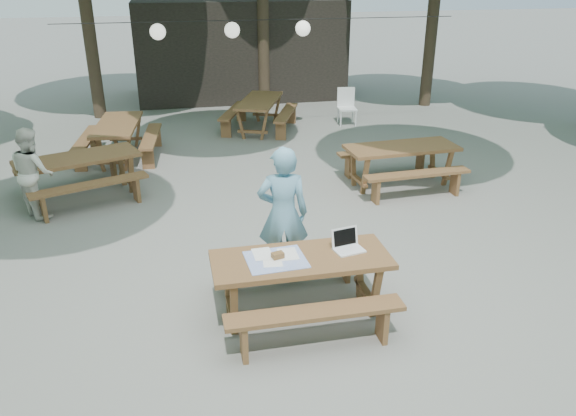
{
  "coord_description": "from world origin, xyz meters",
  "views": [
    {
      "loc": [
        -1.68,
        -6.82,
        3.76
      ],
      "look_at": [
        -0.39,
        -0.77,
        1.05
      ],
      "focal_mm": 35.0,
      "sensor_mm": 36.0,
      "label": 1
    }
  ],
  "objects_px": {
    "picnic_table_nw": "(80,177)",
    "woman": "(283,214)",
    "second_person": "(33,172)",
    "plastic_chair": "(347,114)",
    "main_picnic_table": "(301,285)"
  },
  "relations": [
    {
      "from": "picnic_table_nw",
      "to": "woman",
      "type": "bearing_deg",
      "value": -69.94
    },
    {
      "from": "picnic_table_nw",
      "to": "woman",
      "type": "distance_m",
      "value": 4.42
    },
    {
      "from": "woman",
      "to": "second_person",
      "type": "relative_size",
      "value": 1.22
    },
    {
      "from": "picnic_table_nw",
      "to": "woman",
      "type": "xyz_separation_m",
      "value": [
        2.88,
        -3.31,
        0.49
      ]
    },
    {
      "from": "woman",
      "to": "second_person",
      "type": "distance_m",
      "value": 4.43
    },
    {
      "from": "picnic_table_nw",
      "to": "plastic_chair",
      "type": "distance_m",
      "value": 7.01
    },
    {
      "from": "woman",
      "to": "plastic_chair",
      "type": "relative_size",
      "value": 1.95
    },
    {
      "from": "main_picnic_table",
      "to": "second_person",
      "type": "xyz_separation_m",
      "value": [
        -3.5,
        3.65,
        0.33
      ]
    },
    {
      "from": "main_picnic_table",
      "to": "plastic_chair",
      "type": "bearing_deg",
      "value": 68.94
    },
    {
      "from": "second_person",
      "to": "plastic_chair",
      "type": "height_order",
      "value": "second_person"
    },
    {
      "from": "picnic_table_nw",
      "to": "plastic_chair",
      "type": "xyz_separation_m",
      "value": [
        5.95,
        3.7,
        -0.13
      ]
    },
    {
      "from": "picnic_table_nw",
      "to": "second_person",
      "type": "height_order",
      "value": "second_person"
    },
    {
      "from": "main_picnic_table",
      "to": "picnic_table_nw",
      "type": "xyz_separation_m",
      "value": [
        -2.9,
        4.23,
        0.0
      ]
    },
    {
      "from": "main_picnic_table",
      "to": "woman",
      "type": "relative_size",
      "value": 1.14
    },
    {
      "from": "picnic_table_nw",
      "to": "plastic_chair",
      "type": "height_order",
      "value": "plastic_chair"
    }
  ]
}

